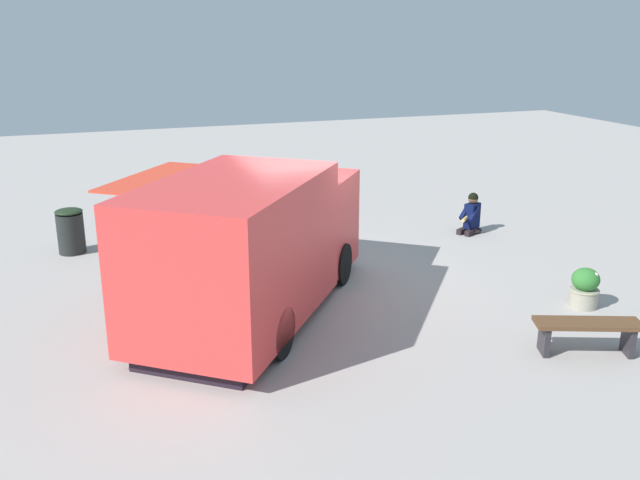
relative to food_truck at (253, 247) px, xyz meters
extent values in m
plane|color=#A6A09B|center=(-1.02, 1.43, -1.10)|extent=(40.00, 40.00, 0.00)
cube|color=#E33A37|center=(0.51, -0.39, 0.14)|extent=(4.05, 3.79, 2.08)
cube|color=#E33A37|center=(-1.49, 1.17, -0.06)|extent=(2.40, 2.47, 1.66)
cube|color=black|center=(-2.08, 1.63, 0.23)|extent=(1.02, 1.30, 0.63)
cube|color=black|center=(-0.12, -1.20, 0.27)|extent=(1.56, 1.22, 0.73)
cube|color=red|center=(-0.30, -1.43, 1.14)|extent=(2.05, 1.79, 0.03)
cube|color=black|center=(-0.09, 0.08, -1.00)|extent=(4.80, 4.25, 0.20)
cylinder|color=black|center=(-0.77, 1.76, -0.73)|extent=(0.71, 0.62, 0.73)
cylinder|color=black|center=(-1.89, 0.33, -0.73)|extent=(0.71, 0.62, 0.73)
cylinder|color=black|center=(1.57, -0.07, -0.73)|extent=(0.71, 0.62, 0.73)
cylinder|color=black|center=(0.45, -1.50, -0.73)|extent=(0.71, 0.62, 0.73)
ellipsoid|color=black|center=(-2.72, 5.62, -1.05)|extent=(0.64, 0.67, 0.10)
cube|color=black|center=(-2.70, 5.40, -1.04)|extent=(0.28, 0.37, 0.11)
cube|color=black|center=(-2.53, 5.50, -1.04)|extent=(0.28, 0.37, 0.11)
cube|color=#0A123A|center=(-2.72, 5.62, -0.72)|extent=(0.37, 0.42, 0.55)
sphere|color=brown|center=(-2.72, 5.62, -0.34)|extent=(0.22, 0.22, 0.22)
sphere|color=black|center=(-2.72, 5.62, -0.32)|extent=(0.22, 0.22, 0.22)
cube|color=#0A123A|center=(-2.74, 5.44, -0.65)|extent=(0.25, 0.34, 0.29)
cube|color=#0A123A|center=(-2.55, 5.55, -0.65)|extent=(0.25, 0.34, 0.29)
cylinder|color=tan|center=(-2.56, 5.35, -0.73)|extent=(0.29, 0.30, 0.08)
cube|color=orange|center=(-2.56, 5.35, -0.71)|extent=(0.22, 0.24, 0.02)
cylinder|color=#43574D|center=(-4.76, -0.67, -0.90)|extent=(0.56, 0.56, 0.39)
torus|color=#43594F|center=(-4.76, -0.67, -0.72)|extent=(0.59, 0.59, 0.04)
ellipsoid|color=#326835|center=(-4.76, -0.67, -0.50)|extent=(0.56, 0.56, 0.47)
sphere|color=#EC3B86|center=(-4.60, -0.83, -0.44)|extent=(0.06, 0.06, 0.06)
sphere|color=#F0498E|center=(-4.93, -0.61, -0.36)|extent=(0.06, 0.06, 0.06)
sphere|color=#F1488E|center=(-4.85, -0.51, -0.37)|extent=(0.07, 0.07, 0.07)
cylinder|color=gray|center=(1.55, 5.07, -0.94)|extent=(0.45, 0.45, 0.30)
torus|color=#9C987C|center=(1.55, 5.07, -0.81)|extent=(0.47, 0.47, 0.04)
ellipsoid|color=#30762F|center=(1.55, 5.07, -0.63)|extent=(0.44, 0.44, 0.37)
sphere|color=white|center=(1.47, 5.22, -0.56)|extent=(0.08, 0.08, 0.08)
sphere|color=white|center=(1.56, 5.25, -0.59)|extent=(0.07, 0.07, 0.07)
sphere|color=white|center=(1.67, 5.14, -0.52)|extent=(0.08, 0.08, 0.08)
cube|color=brown|center=(2.92, 3.96, -0.65)|extent=(0.90, 1.49, 0.06)
cube|color=#2A272D|center=(2.71, 3.42, -0.89)|extent=(0.35, 0.20, 0.42)
cube|color=#2A272D|center=(3.13, 4.49, -0.89)|extent=(0.35, 0.20, 0.42)
cylinder|color=black|center=(-4.19, -2.65, -0.69)|extent=(0.53, 0.53, 0.80)
ellipsoid|color=black|center=(-4.19, -2.65, -0.24)|extent=(0.54, 0.54, 0.12)
camera|label=1|loc=(9.84, -2.46, 3.28)|focal=38.77mm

